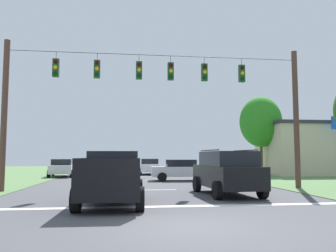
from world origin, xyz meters
name	(u,v)px	position (x,y,z in m)	size (l,w,h in m)	color
ground_plane	(182,226)	(0.00, 0.00, 0.00)	(120.00, 120.00, 0.00)	#47474C
stop_bar_stripe	(166,206)	(0.00, 3.43, 0.00)	(13.06, 0.45, 0.01)	white
lane_dash_0	(153,190)	(0.00, 9.43, 0.00)	(0.15, 2.50, 0.01)	white
lane_dash_1	(146,181)	(0.00, 16.01, 0.00)	(0.15, 2.50, 0.01)	white
lane_dash_2	(142,176)	(0.00, 21.52, 0.00)	(0.15, 2.50, 0.01)	white
lane_dash_3	(138,172)	(0.00, 30.54, 0.00)	(0.15, 2.50, 0.01)	white
overhead_signal_span	(157,105)	(0.17, 9.29, 4.49)	(15.85, 0.31, 7.71)	brown
pickup_truck	(113,178)	(-1.91, 4.33, 0.97)	(2.42, 5.46, 1.95)	black
suv_black	(227,172)	(3.16, 6.62, 1.06)	(2.41, 4.89, 2.05)	black
distant_car_crossing_white	(149,166)	(0.90, 25.14, 0.79)	(2.10, 4.34, 1.52)	silver
distant_car_oncoming	(62,168)	(-6.90, 22.00, 0.79)	(2.29, 4.43, 1.52)	silver
distant_car_far_parked	(181,170)	(2.58, 16.09, 0.79)	(4.38, 2.19, 1.52)	silver
tree_roadside_right	(261,122)	(11.32, 22.42, 5.04)	(3.96, 3.96, 7.45)	brown
roadside_store	(318,149)	(17.03, 22.33, 2.48)	(10.68, 7.35, 5.21)	beige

